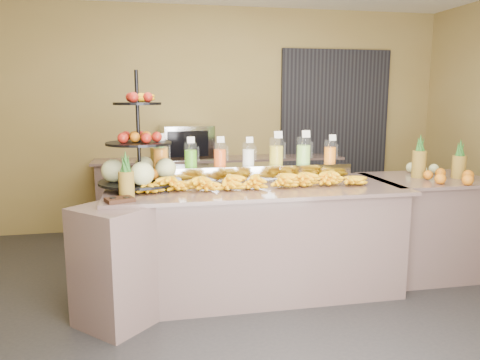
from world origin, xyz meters
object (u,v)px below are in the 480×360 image
object	(u,v)px
fruit_stand	(145,159)
right_fruit_pile	(443,171)
condiment_caddy	(120,200)
oven_warmer	(187,142)
banana_heap	(255,179)
pitcher_tray	(248,173)

from	to	relation	value
fruit_stand	right_fruit_pile	xyz separation A→B (m)	(2.68, -0.13, -0.16)
right_fruit_pile	condiment_caddy	bearing A→B (deg)	-172.68
fruit_stand	oven_warmer	xyz separation A→B (m)	(0.50, 1.83, -0.04)
condiment_caddy	right_fruit_pile	bearing A→B (deg)	7.32
banana_heap	fruit_stand	distance (m)	0.92
pitcher_tray	fruit_stand	size ratio (longest dim) A/B	1.92
fruit_stand	condiment_caddy	xyz separation A→B (m)	(-0.19, -0.50, -0.23)
oven_warmer	banana_heap	bearing A→B (deg)	-86.44
condiment_caddy	right_fruit_pile	xyz separation A→B (m)	(2.87, 0.37, 0.07)
pitcher_tray	banana_heap	distance (m)	0.32
banana_heap	condiment_caddy	world-z (taller)	banana_heap
pitcher_tray	oven_warmer	world-z (taller)	oven_warmer
banana_heap	fruit_stand	size ratio (longest dim) A/B	2.04
pitcher_tray	oven_warmer	xyz separation A→B (m)	(-0.41, 1.67, 0.13)
pitcher_tray	fruit_stand	distance (m)	0.94
fruit_stand	pitcher_tray	bearing A→B (deg)	16.35
condiment_caddy	oven_warmer	distance (m)	2.44
banana_heap	oven_warmer	size ratio (longest dim) A/B	3.22
banana_heap	right_fruit_pile	size ratio (longest dim) A/B	4.10
condiment_caddy	oven_warmer	size ratio (longest dim) A/B	0.32
pitcher_tray	banana_heap	bearing A→B (deg)	-92.79
pitcher_tray	right_fruit_pile	size ratio (longest dim) A/B	3.86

